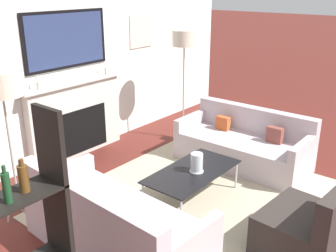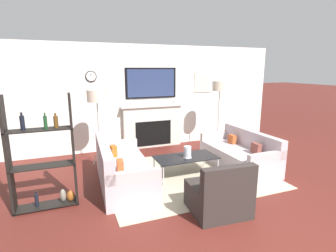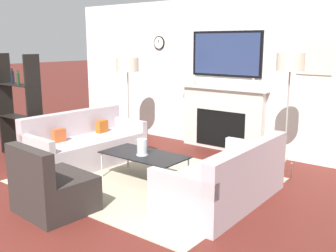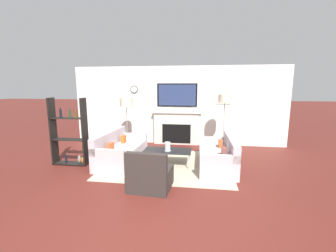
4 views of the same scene
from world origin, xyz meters
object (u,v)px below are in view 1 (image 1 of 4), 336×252
(armchair, at_px, (308,230))
(floor_lamp_left, at_px, (1,86))
(couch_left, at_px, (112,226))
(coffee_table, at_px, (192,172))
(floor_lamp_right, at_px, (184,40))
(couch_right, at_px, (244,146))
(hurricane_candle, at_px, (196,164))

(armchair, relative_size, floor_lamp_left, 0.51)
(couch_left, distance_m, coffee_table, 1.28)
(floor_lamp_right, bearing_deg, couch_right, -100.19)
(hurricane_candle, relative_size, floor_lamp_left, 0.14)
(armchair, height_order, floor_lamp_left, floor_lamp_left)
(hurricane_candle, distance_m, floor_lamp_right, 2.32)
(couch_left, relative_size, floor_lamp_left, 1.16)
(couch_left, height_order, hurricane_candle, couch_left)
(coffee_table, distance_m, floor_lamp_right, 2.36)
(floor_lamp_right, bearing_deg, floor_lamp_left, 180.00)
(hurricane_candle, distance_m, floor_lamp_left, 2.25)
(armchair, relative_size, hurricane_candle, 3.73)
(couch_right, relative_size, floor_lamp_left, 1.11)
(couch_left, height_order, couch_right, couch_left)
(hurricane_candle, bearing_deg, couch_left, 176.75)
(couch_right, distance_m, hurricane_candle, 1.31)
(coffee_table, xyz_separation_m, floor_lamp_right, (1.53, 1.28, 1.26))
(floor_lamp_left, xyz_separation_m, floor_lamp_right, (3.03, 0.00, 0.13))
(floor_lamp_left, bearing_deg, couch_left, -79.80)
(couch_left, relative_size, floor_lamp_right, 1.08)
(hurricane_candle, bearing_deg, floor_lamp_left, 138.58)
(couch_left, bearing_deg, floor_lamp_left, 100.20)
(couch_left, bearing_deg, armchair, -52.09)
(coffee_table, height_order, hurricane_candle, hurricane_candle)
(floor_lamp_right, bearing_deg, hurricane_candle, -138.74)
(couch_right, height_order, hurricane_candle, couch_right)
(couch_left, relative_size, hurricane_candle, 8.46)
(hurricane_candle, bearing_deg, couch_right, 3.12)
(hurricane_candle, relative_size, floor_lamp_right, 0.13)
(couch_right, xyz_separation_m, floor_lamp_right, (0.23, 1.26, 1.36))
(coffee_table, relative_size, hurricane_candle, 5.37)
(couch_left, xyz_separation_m, hurricane_candle, (1.28, -0.07, 0.20))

